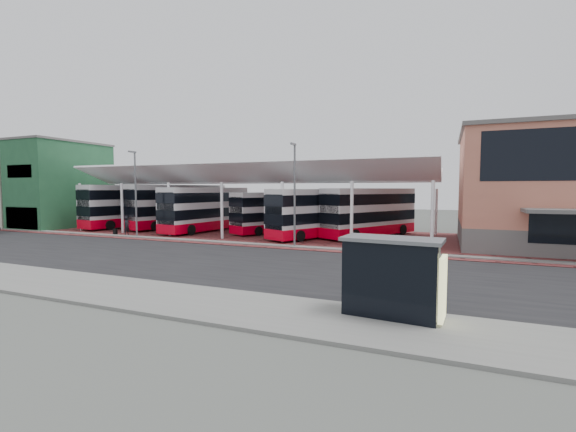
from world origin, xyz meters
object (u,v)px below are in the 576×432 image
bus_shelter (399,269)px  bus_3 (276,213)px  bus_0 (133,206)px  bus_4 (318,213)px  bus_5 (370,213)px  pedestrian (127,226)px  bus_1 (178,207)px  bus_2 (206,209)px

bus_shelter → bus_3: bearing=127.7°
bus_0 → bus_4: 23.63m
bus_3 → bus_5: (9.66, 0.31, 0.20)m
bus_5 → pedestrian: bearing=-131.2°
pedestrian → bus_4: bearing=-70.9°
bus_1 → bus_0: bearing=-151.8°
bus_4 → pedestrian: 18.61m
bus_0 → bus_4: bearing=8.6°
bus_1 → bus_shelter: (27.60, -23.20, -0.69)m
bus_4 → pedestrian: bus_4 is taller
bus_shelter → bus_0: bearing=151.3°
bus_1 → bus_shelter: bearing=-23.2°
bus_4 → bus_3: bearing=-176.8°
bus_3 → bus_5: 9.67m
bus_2 → pedestrian: size_ratio=6.28×
bus_2 → bus_5: 17.26m
bus_0 → bus_shelter: (33.31, -22.06, -0.67)m
bus_1 → bus_shelter: size_ratio=3.49×
bus_0 → pedestrian: 9.27m
bus_4 → bus_1: bearing=-161.8°
bus_0 → pedestrian: bus_0 is taller
bus_0 → bus_3: bus_0 is taller
bus_3 → pedestrian: bus_3 is taller
bus_2 → bus_3: 7.67m
bus_1 → bus_5: size_ratio=1.13×
bus_1 → bus_5: 22.28m
pedestrian → bus_0: bearing=41.6°
bus_0 → bus_2: bus_0 is taller
pedestrian → bus_shelter: (27.34, -15.13, 0.87)m
bus_0 → bus_1: bearing=22.7°
bus_1 → bus_4: size_ratio=1.13×
bus_2 → bus_5: (17.15, 1.95, -0.05)m
bus_2 → bus_5: bus_2 is taller
bus_2 → pedestrian: 8.11m
bus_5 → bus_2: bearing=-145.4°
bus_0 → bus_3: 18.36m
bus_1 → bus_4: bearing=9.7°
bus_1 → bus_2: bus_1 is taller
bus_3 → bus_4: (5.28, -2.16, 0.17)m
bus_2 → bus_shelter: 31.07m
bus_4 → pedestrian: size_ratio=5.94×
bus_0 → bus_1: size_ratio=1.00×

